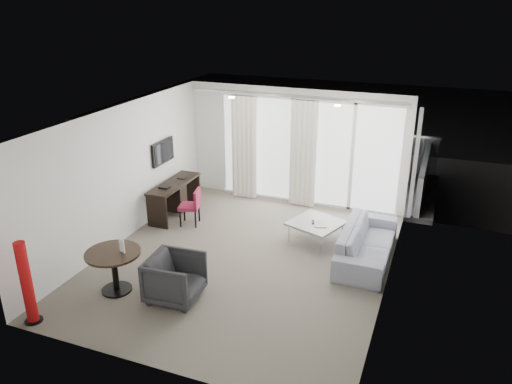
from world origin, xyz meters
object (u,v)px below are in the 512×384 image
(desk, at_px, (175,199))
(round_table, at_px, (115,271))
(coffee_table, at_px, (316,231))
(sofa, at_px, (367,243))
(red_lamp, at_px, (27,283))
(tub_armchair, at_px, (175,278))
(rattan_chair_b, at_px, (396,169))
(desk_chair, at_px, (189,207))
(rattan_chair_a, at_px, (351,180))

(desk, xyz_separation_m, round_table, (0.62, -2.99, -0.01))
(coffee_table, distance_m, sofa, 1.09)
(red_lamp, bearing_deg, desk, 89.56)
(tub_armchair, bearing_deg, coffee_table, -33.19)
(red_lamp, distance_m, rattan_chair_b, 8.77)
(desk_chair, distance_m, tub_armchair, 2.74)
(round_table, distance_m, red_lamp, 1.34)
(coffee_table, distance_m, rattan_chair_a, 2.59)
(tub_armchair, bearing_deg, sofa, -50.87)
(desk, xyz_separation_m, sofa, (4.20, -0.47, -0.05))
(desk_chair, distance_m, rattan_chair_a, 3.94)
(desk_chair, height_order, rattan_chair_b, rattan_chair_b)
(coffee_table, bearing_deg, tub_armchair, -119.65)
(rattan_chair_b, bearing_deg, rattan_chair_a, -144.77)
(desk, distance_m, red_lamp, 4.13)
(sofa, bearing_deg, coffee_table, 71.93)
(tub_armchair, xyz_separation_m, sofa, (2.57, 2.37, -0.05))
(red_lamp, bearing_deg, sofa, 40.74)
(desk_chair, height_order, coffee_table, desk_chair)
(desk, distance_m, rattan_chair_b, 5.53)
(desk, distance_m, desk_chair, 0.63)
(coffee_table, height_order, sofa, sofa)
(rattan_chair_b, bearing_deg, coffee_table, -121.16)
(desk, height_order, sofa, desk)
(red_lamp, distance_m, tub_armchair, 2.11)
(desk, bearing_deg, round_table, -78.32)
(red_lamp, relative_size, sofa, 0.60)
(desk, bearing_deg, rattan_chair_b, 39.86)
(tub_armchair, height_order, rattan_chair_a, rattan_chair_a)
(sofa, bearing_deg, desk_chair, 87.90)
(round_table, xyz_separation_m, sofa, (3.59, 2.52, -0.04))
(sofa, bearing_deg, rattan_chair_b, -0.54)
(round_table, xyz_separation_m, rattan_chair_a, (2.71, 5.44, 0.03))
(desk, height_order, rattan_chair_b, rattan_chair_b)
(sofa, relative_size, rattan_chair_b, 2.57)
(rattan_chair_a, bearing_deg, rattan_chair_b, 70.64)
(desk, height_order, red_lamp, red_lamp)
(coffee_table, bearing_deg, desk_chair, -175.62)
(desk, distance_m, tub_armchair, 3.28)
(desk_chair, xyz_separation_m, red_lamp, (-0.57, -3.78, 0.26))
(desk, distance_m, round_table, 3.05)
(red_lamp, xyz_separation_m, tub_armchair, (1.66, 1.28, -0.28))
(desk, bearing_deg, desk_chair, -32.03)
(round_table, bearing_deg, red_lamp, -119.94)
(desk, xyz_separation_m, coffee_table, (3.17, -0.13, -0.16))
(round_table, bearing_deg, coffee_table, 48.21)
(desk_chair, xyz_separation_m, rattan_chair_a, (2.79, 2.78, -0.01))
(coffee_table, distance_m, rattan_chair_b, 3.83)
(rattan_chair_a, xyz_separation_m, rattan_chair_b, (0.91, 1.09, 0.04))
(desk_chair, relative_size, round_table, 0.89)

